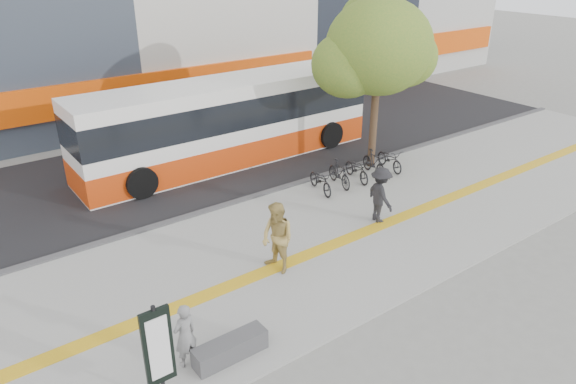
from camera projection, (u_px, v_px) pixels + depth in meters
ground at (296, 289)px, 13.28m from camera, size 120.00×120.00×0.00m
sidewalk at (263, 262)px, 14.35m from camera, size 40.00×7.00×0.08m
tactile_strip at (273, 268)px, 13.97m from camera, size 40.00×0.45×0.01m
street at (151, 175)px, 19.83m from camera, size 40.00×8.00×0.06m
curb at (202, 213)px, 16.90m from camera, size 40.00×0.25×0.14m
bench at (230, 349)px, 10.88m from camera, size 1.60×0.45×0.45m
signboard at (158, 348)px, 9.34m from camera, size 0.55×0.10×2.20m
street_tree at (376, 49)px, 18.74m from camera, size 4.40×3.80×6.31m
bus at (229, 124)px, 20.50m from camera, size 11.96×2.84×3.18m
bicycle_row at (357, 169)px, 19.09m from camera, size 4.29×1.66×0.92m
seated_woman at (185, 335)px, 10.51m from camera, size 0.58×0.44×1.44m
pedestrian_tan at (277, 238)px, 13.51m from camera, size 0.84×1.02×1.92m
pedestrian_dark at (380, 195)px, 16.04m from camera, size 0.90×1.26×1.76m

